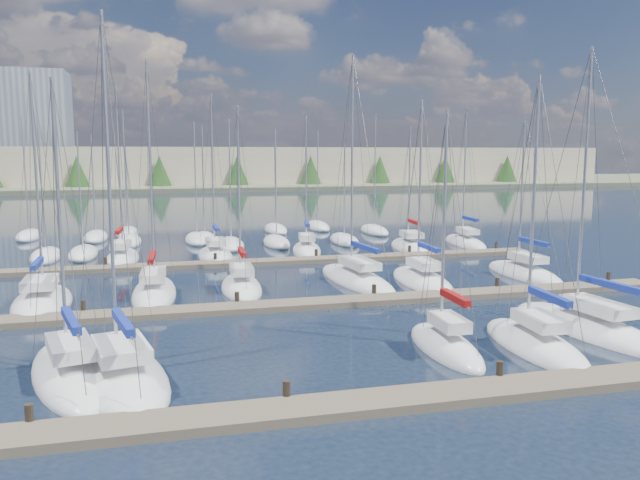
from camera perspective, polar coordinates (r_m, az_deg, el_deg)
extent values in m
plane|color=#1B2637|center=(77.69, -8.42, 1.59)|extent=(400.00, 400.00, 0.00)
cube|color=#6B5E4C|center=(22.02, 7.99, -14.23)|extent=(44.00, 1.80, 0.35)
cylinder|color=#2D261C|center=(21.73, -25.01, -14.80)|extent=(0.26, 0.26, 1.10)
cylinder|color=#2D261C|center=(21.68, -3.08, -14.09)|extent=(0.26, 0.26, 1.10)
cylinder|color=#2D261C|center=(24.41, 16.09, -11.84)|extent=(0.26, 0.26, 1.10)
cube|color=#6B5E4C|center=(34.75, -0.82, -5.86)|extent=(44.00, 1.80, 0.35)
cylinder|color=#2D261C|center=(34.93, -20.81, -6.06)|extent=(0.26, 0.26, 1.10)
cylinder|color=#2D261C|center=(34.90, -7.60, -5.61)|extent=(0.26, 0.26, 1.10)
cylinder|color=#2D261C|center=(36.66, 4.96, -4.92)|extent=(0.26, 0.26, 1.10)
cylinder|color=#2D261C|center=(39.98, 15.88, -4.12)|extent=(0.26, 0.26, 1.10)
cylinder|color=#2D261C|center=(44.50, 24.84, -3.35)|extent=(0.26, 0.26, 1.10)
cube|color=#6B5E4C|center=(48.20, -4.71, -2.00)|extent=(44.00, 1.80, 0.35)
cylinder|color=#2D261C|center=(48.59, -19.00, -2.15)|extent=(0.26, 0.26, 1.10)
cylinder|color=#2D261C|center=(48.57, -9.55, -1.83)|extent=(0.26, 0.26, 1.10)
cylinder|color=#2D261C|center=(49.85, -0.35, -1.47)|extent=(0.26, 0.26, 1.10)
cylinder|color=#2D261C|center=(52.33, 8.18, -1.10)|extent=(0.26, 0.26, 1.10)
cylinder|color=#2D261C|center=(55.86, 15.79, -0.75)|extent=(0.26, 0.26, 1.10)
ellipsoid|color=white|center=(41.53, 9.27, -3.83)|extent=(3.01, 8.40, 1.60)
cube|color=black|center=(41.53, 9.27, -3.83)|extent=(1.56, 4.03, 0.12)
cube|color=silver|center=(40.91, 9.53, -2.16)|extent=(1.60, 2.96, 0.50)
cylinder|color=#9EA0A5|center=(41.34, 9.13, 5.12)|extent=(0.14, 0.14, 10.77)
cylinder|color=#9EA0A5|center=(40.13, 9.91, -0.84)|extent=(0.23, 3.49, 0.10)
cube|color=navy|center=(40.11, 9.91, -0.67)|extent=(0.42, 3.22, 0.30)
ellipsoid|color=white|center=(56.22, 8.23, -0.74)|extent=(3.61, 8.13, 1.60)
cube|color=silver|center=(55.67, 8.37, 0.52)|extent=(1.82, 2.90, 0.50)
cylinder|color=#9EA0A5|center=(56.25, 8.17, 5.30)|extent=(0.14, 0.14, 9.68)
cylinder|color=#9EA0A5|center=(54.94, 8.58, 1.53)|extent=(0.46, 3.30, 0.10)
cube|color=maroon|center=(54.93, 8.58, 1.65)|extent=(0.63, 3.06, 0.30)
ellipsoid|color=white|center=(45.63, 18.11, -3.06)|extent=(2.64, 8.33, 1.60)
cube|color=silver|center=(45.07, 18.46, -1.53)|extent=(1.44, 2.92, 0.50)
cylinder|color=#9EA0A5|center=(45.48, 17.97, 4.49)|extent=(0.14, 0.14, 9.82)
cylinder|color=#9EA0A5|center=(44.37, 18.99, -0.32)|extent=(0.13, 3.49, 0.10)
cube|color=navy|center=(44.35, 19.00, -0.17)|extent=(0.33, 3.21, 0.30)
ellipsoid|color=white|center=(51.73, -9.54, -1.52)|extent=(2.78, 7.44, 1.60)
cube|color=silver|center=(51.17, -9.53, -0.15)|extent=(1.51, 2.61, 0.50)
cylinder|color=#9EA0A5|center=(51.65, -9.79, 6.38)|extent=(0.14, 0.14, 12.10)
cylinder|color=#9EA0A5|center=(50.45, -9.50, 0.94)|extent=(0.14, 3.11, 0.10)
cube|color=navy|center=(50.44, -9.50, 1.08)|extent=(0.34, 2.87, 0.30)
ellipsoid|color=white|center=(27.81, 11.38, -9.77)|extent=(2.27, 6.52, 1.60)
cube|color=silver|center=(27.16, 11.73, -7.35)|extent=(1.20, 2.30, 0.50)
cylinder|color=#9EA0A5|center=(27.13, 11.28, 1.91)|extent=(0.14, 0.14, 9.11)
cylinder|color=#9EA0A5|center=(26.45, 12.24, -5.43)|extent=(0.21, 2.71, 0.10)
cube|color=maroon|center=(26.42, 12.25, -5.17)|extent=(0.40, 2.50, 0.30)
ellipsoid|color=white|center=(51.87, -17.63, -1.76)|extent=(2.97, 8.32, 1.60)
cube|color=black|center=(51.87, -17.63, -1.76)|extent=(1.52, 4.00, 0.12)
cube|color=silver|center=(51.27, -17.75, -0.40)|extent=(1.53, 2.94, 0.50)
cylinder|color=#9EA0A5|center=(51.85, -17.90, 6.55)|extent=(0.14, 0.14, 12.88)
cylinder|color=#9EA0A5|center=(50.49, -17.88, 0.67)|extent=(0.31, 3.44, 0.10)
cube|color=maroon|center=(50.48, -17.89, 0.81)|extent=(0.49, 3.18, 0.30)
ellipsoid|color=white|center=(53.88, -1.22, -1.03)|extent=(3.63, 7.50, 1.60)
cube|color=maroon|center=(53.88, -1.22, -1.03)|extent=(1.84, 3.62, 0.12)
cube|color=silver|center=(53.33, -1.21, 0.29)|extent=(1.74, 2.71, 0.50)
cylinder|color=#9EA0A5|center=(53.84, -1.27, 5.73)|extent=(0.14, 0.14, 10.56)
cylinder|color=#9EA0A5|center=(52.63, -1.18, 1.34)|extent=(0.63, 2.99, 0.10)
cube|color=navy|center=(52.62, -1.18, 1.47)|extent=(0.79, 2.79, 0.30)
ellipsoid|color=white|center=(39.27, -7.20, -4.46)|extent=(2.73, 7.12, 1.60)
cube|color=maroon|center=(39.27, -7.20, -4.46)|extent=(1.41, 3.42, 0.12)
cube|color=silver|center=(38.67, -7.19, -2.69)|extent=(1.45, 2.51, 0.50)
cylinder|color=#9EA0A5|center=(39.00, -7.43, 4.59)|extent=(0.14, 0.14, 10.22)
cylinder|color=#9EA0A5|center=(37.94, -7.14, -1.28)|extent=(0.22, 2.96, 0.10)
cube|color=maroon|center=(37.92, -7.15, -1.10)|extent=(0.41, 2.73, 0.30)
ellipsoid|color=white|center=(38.52, -24.05, -5.34)|extent=(3.42, 8.23, 1.60)
cube|color=black|center=(38.52, -24.05, -5.34)|extent=(1.76, 3.96, 0.12)
cube|color=silver|center=(37.86, -24.23, -3.56)|extent=(1.81, 2.91, 0.50)
cylinder|color=#9EA0A5|center=(38.27, -24.51, 5.04)|extent=(0.14, 0.14, 11.76)
cylinder|color=#9EA0A5|center=(37.05, -24.46, -2.16)|extent=(0.24, 3.41, 0.10)
cube|color=navy|center=(37.03, -24.47, -1.98)|extent=(0.42, 3.15, 0.30)
ellipsoid|color=white|center=(38.71, -14.91, -4.85)|extent=(2.88, 9.08, 1.60)
cube|color=silver|center=(38.01, -15.01, -3.08)|extent=(1.52, 3.20, 0.50)
cylinder|color=#9EA0A5|center=(38.53, -15.26, 6.22)|extent=(0.14, 0.14, 12.74)
cylinder|color=#9EA0A5|center=(37.12, -15.12, -1.70)|extent=(0.24, 3.78, 0.10)
cube|color=maroon|center=(37.10, -15.13, -1.52)|extent=(0.43, 3.48, 0.30)
ellipsoid|color=white|center=(25.05, -17.75, -11.99)|extent=(4.96, 9.09, 1.60)
cube|color=silver|center=(24.24, -17.72, -9.43)|extent=(2.36, 3.32, 0.50)
cylinder|color=#9EA0A5|center=(24.32, -18.72, 4.85)|extent=(0.14, 0.14, 12.39)
cylinder|color=#9EA0A5|center=(23.30, -17.57, -7.44)|extent=(0.86, 3.56, 0.10)
cube|color=navy|center=(23.27, -17.58, -7.15)|extent=(0.99, 3.32, 0.30)
ellipsoid|color=white|center=(29.12, 18.98, -9.23)|extent=(3.01, 7.89, 1.60)
cube|color=silver|center=(28.45, 19.48, -6.94)|extent=(1.55, 2.80, 0.50)
cylinder|color=#9EA0A5|center=(28.50, 18.95, 3.43)|extent=(0.14, 0.14, 10.61)
cylinder|color=#9EA0A5|center=(27.69, 20.22, -5.14)|extent=(0.32, 3.25, 0.10)
cube|color=navy|center=(27.66, 20.23, -4.90)|extent=(0.50, 3.01, 0.30)
ellipsoid|color=white|center=(59.77, 13.12, -0.35)|extent=(3.10, 8.34, 1.60)
cube|color=black|center=(59.77, 13.12, -0.35)|extent=(1.58, 4.01, 0.12)
cube|color=silver|center=(59.23, 13.31, 0.84)|extent=(1.56, 2.96, 0.50)
cylinder|color=#9EA0A5|center=(59.81, 13.09, 6.22)|extent=(0.14, 0.14, 11.56)
cylinder|color=#9EA0A5|center=(58.51, 13.58, 1.78)|extent=(0.41, 3.42, 0.10)
cube|color=navy|center=(58.50, 13.59, 1.89)|extent=(0.58, 3.17, 0.30)
ellipsoid|color=white|center=(32.64, 23.30, -7.61)|extent=(3.75, 10.22, 1.60)
cube|color=black|center=(32.64, 23.30, -7.61)|extent=(1.91, 4.91, 0.12)
cube|color=silver|center=(31.99, 24.03, -5.56)|extent=(1.87, 3.63, 0.50)
cylinder|color=#9EA0A5|center=(32.16, 23.02, 5.12)|extent=(0.14, 0.14, 12.21)
cylinder|color=#9EA0A5|center=(31.22, 25.16, -3.97)|extent=(0.50, 4.19, 0.10)
cube|color=navy|center=(31.19, 25.17, -3.75)|extent=(0.67, 3.87, 0.30)
ellipsoid|color=white|center=(25.90, -21.85, -11.53)|extent=(4.71, 9.01, 1.60)
cube|color=black|center=(25.90, -21.85, -11.53)|extent=(2.37, 4.35, 0.12)
cube|color=silver|center=(25.10, -21.88, -9.03)|extent=(2.17, 3.28, 0.50)
cylinder|color=#9EA0A5|center=(25.30, -22.74, 2.12)|extent=(0.14, 0.14, 10.07)
cylinder|color=#9EA0A5|center=(24.16, -21.81, -7.09)|extent=(0.99, 3.53, 0.10)
cube|color=navy|center=(24.13, -21.82, -6.82)|extent=(1.11, 3.30, 0.30)
ellipsoid|color=white|center=(41.37, 3.32, -3.78)|extent=(3.85, 10.63, 1.60)
cube|color=silver|center=(40.65, 3.63, -2.12)|extent=(1.91, 3.78, 0.50)
cylinder|color=#9EA0A5|center=(41.28, 2.95, 7.18)|extent=(0.14, 0.14, 13.61)
cylinder|color=#9EA0A5|center=(39.73, 4.12, -0.83)|extent=(0.54, 4.36, 0.10)
cube|color=navy|center=(39.72, 4.12, -0.66)|extent=(0.70, 4.03, 0.30)
cylinder|color=#9EA0A5|center=(67.98, -25.36, 5.53)|extent=(0.12, 0.12, 11.20)
ellipsoid|color=white|center=(68.44, -25.05, 0.30)|extent=(2.20, 6.40, 1.40)
cylinder|color=#9EA0A5|center=(60.45, -10.63, 5.45)|extent=(0.12, 0.12, 10.14)
ellipsoid|color=white|center=(60.95, -10.50, 0.07)|extent=(2.20, 6.40, 1.40)
cylinder|color=#9EA0A5|center=(60.20, -11.33, 5.58)|extent=(0.12, 0.12, 10.49)
ellipsoid|color=white|center=(60.71, -11.18, 0.02)|extent=(2.20, 6.40, 1.40)
cylinder|color=#9EA0A5|center=(69.50, -0.20, 5.85)|extent=(0.12, 0.12, 10.06)
ellipsoid|color=white|center=(69.94, -0.20, 1.19)|extent=(2.20, 6.40, 1.40)
cylinder|color=#9EA0A5|center=(64.54, -20.03, 4.92)|extent=(0.12, 0.12, 9.39)
ellipsoid|color=white|center=(64.99, -19.81, 0.21)|extent=(2.20, 6.40, 1.40)
cylinder|color=#9EA0A5|center=(53.85, -24.11, 4.46)|extent=(0.12, 0.12, 9.85)
ellipsoid|color=white|center=(54.40, -23.78, -1.41)|extent=(2.20, 6.40, 1.40)
cylinder|color=#9EA0A5|center=(54.10, -21.11, 4.34)|extent=(0.12, 0.12, 9.30)
ellipsoid|color=white|center=(54.64, -20.83, -1.22)|extent=(2.20, 6.40, 1.40)
cylinder|color=#9EA0A5|center=(65.98, 5.05, 6.41)|extent=(0.12, 0.12, 11.68)
ellipsoid|color=white|center=(66.46, 4.98, 0.81)|extent=(2.20, 6.40, 1.40)
cylinder|color=#9EA0A5|center=(57.12, -4.06, 5.24)|extent=(0.12, 0.12, 9.76)
ellipsoid|color=white|center=(57.64, -4.00, -0.26)|extent=(2.20, 6.40, 1.40)
cylinder|color=#9EA0A5|center=(66.84, -17.40, 6.22)|extent=(0.12, 0.12, 11.95)
ellipsoid|color=white|center=(67.32, -17.16, 0.58)|extent=(2.20, 6.40, 1.40)
cylinder|color=#9EA0A5|center=(58.40, 2.26, 4.67)|extent=(0.12, 0.12, 8.46)
ellipsoid|color=white|center=(58.88, 2.23, -0.08)|extent=(2.20, 6.40, 1.40)
cylinder|color=#9EA0A5|center=(60.47, -17.23, 4.27)|extent=(0.12, 0.12, 8.12)
ellipsoid|color=white|center=(60.92, -17.05, -0.15)|extent=(2.20, 6.40, 1.40)
cylinder|color=#9EA0A5|center=(67.02, -4.13, 5.73)|extent=(0.12, 0.12, 10.00)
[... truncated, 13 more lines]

